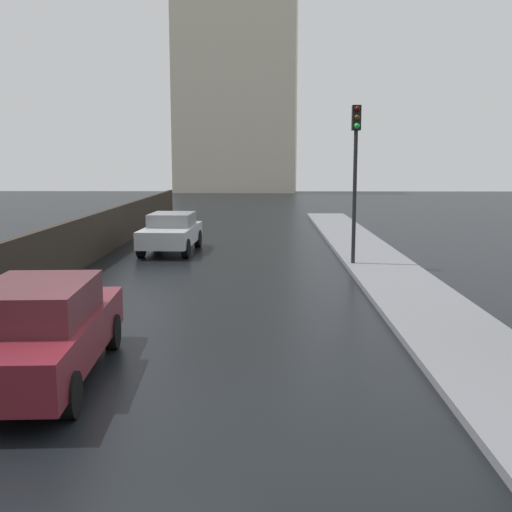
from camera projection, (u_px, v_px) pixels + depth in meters
The scene contains 5 objects.
ground at pixel (153, 413), 8.28m from camera, with size 120.00×120.00×0.00m, color black.
car_maroon_near_kerb at pixel (39, 330), 9.46m from camera, with size 2.03×4.67×1.52m.
car_silver_mid_road at pixel (171, 232), 22.77m from camera, with size 1.93×4.19×1.41m.
traffic_light at pixel (356, 156), 19.01m from camera, with size 0.26×0.39×4.84m.
distant_tower at pixel (237, 82), 65.70m from camera, with size 13.06×9.18×28.83m.
Camera 1 is at (1.50, -7.84, 3.33)m, focal length 43.69 mm.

